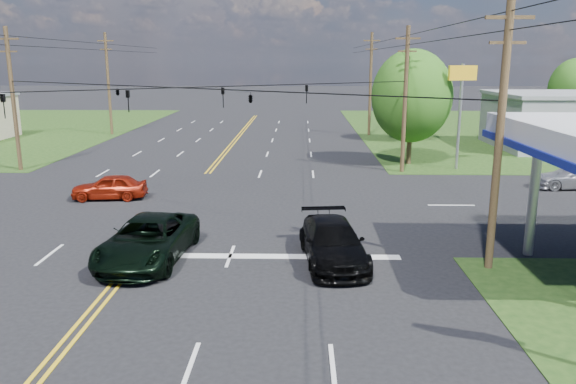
{
  "coord_description": "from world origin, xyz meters",
  "views": [
    {
      "loc": [
        6.19,
        -16.31,
        7.33
      ],
      "look_at": [
        5.67,
        6.0,
        2.08
      ],
      "focal_mm": 35.0,
      "sensor_mm": 36.0,
      "label": 1
    }
  ],
  "objects_px": {
    "pole_right_far": "(370,83)",
    "suv_black": "(333,242)",
    "tree_far_r": "(576,89)",
    "tree_right_b": "(414,95)",
    "pickup_dkgreen": "(148,240)",
    "pole_ne": "(405,98)",
    "pole_nw": "(13,98)",
    "pole_se": "(500,133)",
    "tree_right_a": "(412,96)",
    "pole_left_far": "(108,83)"
  },
  "relations": [
    {
      "from": "pickup_dkgreen",
      "to": "suv_black",
      "type": "bearing_deg",
      "value": 4.36
    },
    {
      "from": "tree_right_a",
      "to": "pole_se",
      "type": "bearing_deg",
      "value": -92.73
    },
    {
      "from": "pole_ne",
      "to": "pole_nw",
      "type": "bearing_deg",
      "value": 180.0
    },
    {
      "from": "pole_nw",
      "to": "pole_se",
      "type": "bearing_deg",
      "value": -34.7
    },
    {
      "from": "pole_nw",
      "to": "pole_right_far",
      "type": "xyz_separation_m",
      "value": [
        26.0,
        19.0,
        0.25
      ]
    },
    {
      "from": "pole_ne",
      "to": "tree_right_b",
      "type": "relative_size",
      "value": 1.34
    },
    {
      "from": "pole_left_far",
      "to": "suv_black",
      "type": "distance_m",
      "value": 42.04
    },
    {
      "from": "pole_se",
      "to": "tree_right_a",
      "type": "bearing_deg",
      "value": 87.27
    },
    {
      "from": "pole_nw",
      "to": "pole_left_far",
      "type": "xyz_separation_m",
      "value": [
        0.0,
        19.0,
        0.25
      ]
    },
    {
      "from": "pole_nw",
      "to": "tree_right_b",
      "type": "height_order",
      "value": "pole_nw"
    },
    {
      "from": "pole_ne",
      "to": "tree_right_b",
      "type": "height_order",
      "value": "pole_ne"
    },
    {
      "from": "pole_ne",
      "to": "pole_left_far",
      "type": "bearing_deg",
      "value": 143.84
    },
    {
      "from": "pole_nw",
      "to": "pole_ne",
      "type": "relative_size",
      "value": 1.0
    },
    {
      "from": "pole_se",
      "to": "suv_black",
      "type": "bearing_deg",
      "value": 174.91
    },
    {
      "from": "pole_right_far",
      "to": "tree_right_b",
      "type": "bearing_deg",
      "value": -48.81
    },
    {
      "from": "tree_far_r",
      "to": "pickup_dkgreen",
      "type": "xyz_separation_m",
      "value": [
        -33.5,
        -38.5,
        -3.73
      ]
    },
    {
      "from": "pole_ne",
      "to": "pickup_dkgreen",
      "type": "xyz_separation_m",
      "value": [
        -12.5,
        -17.5,
        -4.1
      ]
    },
    {
      "from": "pole_right_far",
      "to": "tree_right_b",
      "type": "xyz_separation_m",
      "value": [
        3.5,
        -4.0,
        -0.95
      ]
    },
    {
      "from": "tree_right_a",
      "to": "tree_right_b",
      "type": "height_order",
      "value": "tree_right_a"
    },
    {
      "from": "tree_far_r",
      "to": "suv_black",
      "type": "relative_size",
      "value": 1.45
    },
    {
      "from": "pole_right_far",
      "to": "suv_black",
      "type": "bearing_deg",
      "value": -98.74
    },
    {
      "from": "tree_right_b",
      "to": "pole_left_far",
      "type": "bearing_deg",
      "value": 172.28
    },
    {
      "from": "tree_right_b",
      "to": "pickup_dkgreen",
      "type": "height_order",
      "value": "tree_right_b"
    },
    {
      "from": "pickup_dkgreen",
      "to": "tree_right_b",
      "type": "bearing_deg",
      "value": 68.15
    },
    {
      "from": "suv_black",
      "to": "pickup_dkgreen",
      "type": "bearing_deg",
      "value": 173.79
    },
    {
      "from": "pole_left_far",
      "to": "tree_far_r",
      "type": "bearing_deg",
      "value": 2.44
    },
    {
      "from": "suv_black",
      "to": "tree_far_r",
      "type": "bearing_deg",
      "value": 49.14
    },
    {
      "from": "pole_se",
      "to": "pole_nw",
      "type": "bearing_deg",
      "value": 145.3
    },
    {
      "from": "pole_nw",
      "to": "suv_black",
      "type": "relative_size",
      "value": 1.81
    },
    {
      "from": "pole_ne",
      "to": "pole_right_far",
      "type": "xyz_separation_m",
      "value": [
        0.0,
        19.0,
        0.25
      ]
    },
    {
      "from": "tree_right_a",
      "to": "tree_right_b",
      "type": "xyz_separation_m",
      "value": [
        2.5,
        12.0,
        -0.65
      ]
    },
    {
      "from": "tree_right_b",
      "to": "tree_far_r",
      "type": "relative_size",
      "value": 0.93
    },
    {
      "from": "tree_right_b",
      "to": "pickup_dkgreen",
      "type": "distance_m",
      "value": 36.38
    },
    {
      "from": "pole_se",
      "to": "pickup_dkgreen",
      "type": "distance_m",
      "value": 13.17
    },
    {
      "from": "pole_se",
      "to": "pole_nw",
      "type": "xyz_separation_m",
      "value": [
        -26.0,
        18.0,
        0.0
      ]
    },
    {
      "from": "tree_right_b",
      "to": "tree_far_r",
      "type": "bearing_deg",
      "value": 18.92
    },
    {
      "from": "pole_right_far",
      "to": "tree_right_a",
      "type": "relative_size",
      "value": 1.22
    },
    {
      "from": "tree_right_a",
      "to": "suv_black",
      "type": "bearing_deg",
      "value": -107.87
    },
    {
      "from": "tree_far_r",
      "to": "suv_black",
      "type": "distance_m",
      "value": 46.95
    },
    {
      "from": "pole_se",
      "to": "pole_ne",
      "type": "xyz_separation_m",
      "value": [
        0.0,
        18.0,
        0.0
      ]
    },
    {
      "from": "pole_ne",
      "to": "tree_right_a",
      "type": "xyz_separation_m",
      "value": [
        1.0,
        3.0,
        -0.05
      ]
    },
    {
      "from": "pole_se",
      "to": "tree_far_r",
      "type": "xyz_separation_m",
      "value": [
        21.0,
        39.0,
        -0.37
      ]
    },
    {
      "from": "pole_ne",
      "to": "tree_far_r",
      "type": "relative_size",
      "value": 1.25
    },
    {
      "from": "pole_ne",
      "to": "suv_black",
      "type": "distance_m",
      "value": 18.84
    },
    {
      "from": "tree_far_r",
      "to": "pickup_dkgreen",
      "type": "distance_m",
      "value": 51.17
    },
    {
      "from": "tree_right_a",
      "to": "tree_far_r",
      "type": "distance_m",
      "value": 26.91
    },
    {
      "from": "pole_nw",
      "to": "tree_right_a",
      "type": "relative_size",
      "value": 1.16
    },
    {
      "from": "pole_se",
      "to": "tree_far_r",
      "type": "bearing_deg",
      "value": 61.7
    },
    {
      "from": "pole_ne",
      "to": "tree_right_a",
      "type": "height_order",
      "value": "pole_ne"
    },
    {
      "from": "pole_ne",
      "to": "tree_far_r",
      "type": "bearing_deg",
      "value": 45.0
    }
  ]
}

